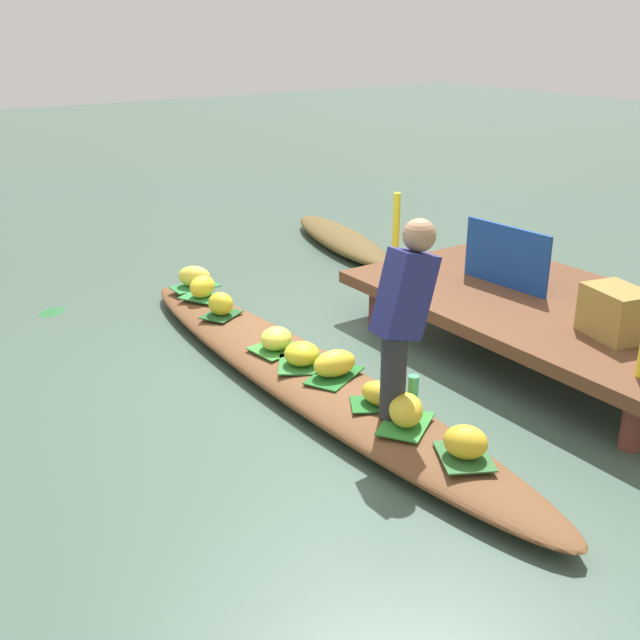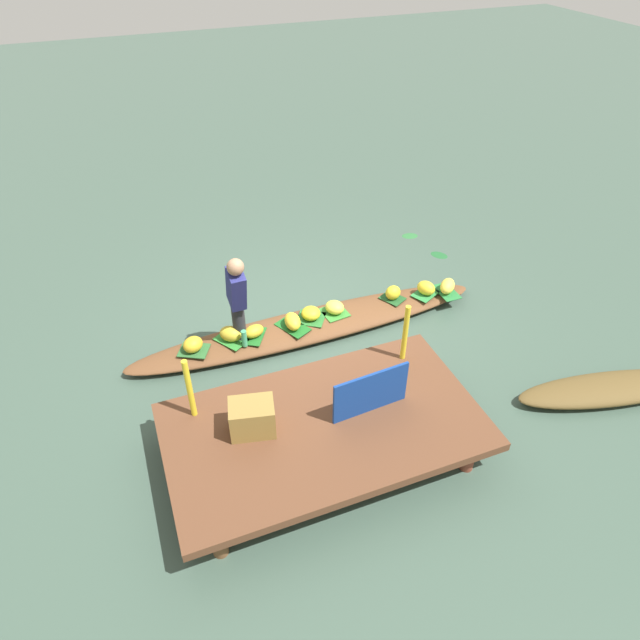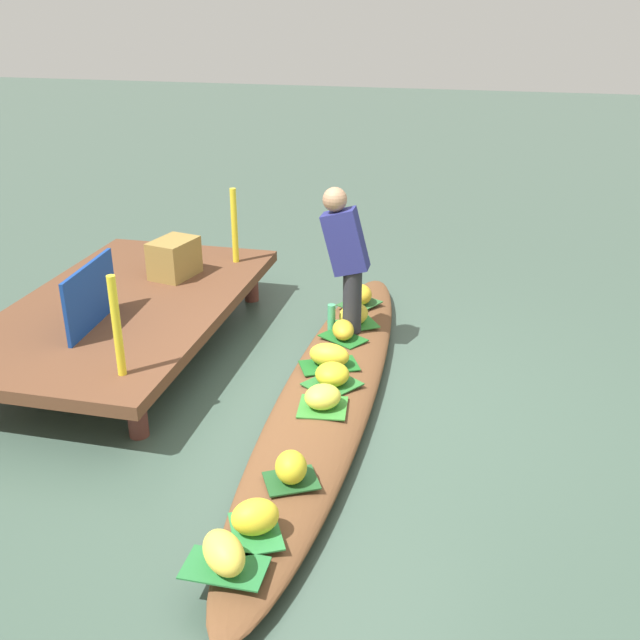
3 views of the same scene
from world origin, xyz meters
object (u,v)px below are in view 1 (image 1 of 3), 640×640
banana_bunch_3 (202,287)px  banana_bunch_7 (194,277)px  banana_bunch_0 (380,394)px  banana_bunch_8 (335,363)px  banana_bunch_6 (302,354)px  water_bottle (413,393)px  banana_bunch_2 (276,338)px  market_banner (506,256)px  banana_bunch_1 (221,304)px  vendor_boat (307,377)px  banana_bunch_5 (406,410)px  produce_crate (616,313)px  banana_bunch_4 (466,442)px  vendor_person (404,310)px  moored_boat (341,239)px

banana_bunch_3 → banana_bunch_7: (-0.30, 0.07, 0.00)m
banana_bunch_0 → banana_bunch_8: banana_bunch_8 is taller
banana_bunch_6 → water_bottle: bearing=12.7°
banana_bunch_0 → banana_bunch_2: (-1.14, -0.09, 0.01)m
banana_bunch_3 → market_banner: size_ratio=0.31×
banana_bunch_1 → market_banner: (1.30, 1.98, 0.40)m
vendor_boat → banana_bunch_1: size_ratio=21.76×
banana_bunch_3 → water_bottle: water_bottle is taller
banana_bunch_2 → banana_bunch_8: 0.63m
banana_bunch_5 → produce_crate: (0.18, 1.73, 0.32)m
banana_bunch_0 → banana_bunch_6: 0.80m
banana_bunch_4 → water_bottle: water_bottle is taller
banana_bunch_4 → vendor_person: (-0.60, 0.02, 0.61)m
banana_bunch_1 → banana_bunch_4: bearing=1.9°
banana_bunch_3 → banana_bunch_7: bearing=167.3°
vendor_boat → banana_bunch_4: size_ratio=19.10×
banana_bunch_1 → banana_bunch_5: bearing=1.5°
banana_bunch_2 → banana_bunch_4: bearing=2.6°
vendor_person → produce_crate: (0.31, 1.68, -0.29)m
market_banner → banana_bunch_4: bearing=-55.6°
banana_bunch_1 → banana_bunch_7: bearing=170.1°
banana_bunch_2 → produce_crate: produce_crate is taller
banana_bunch_5 → vendor_person: size_ratio=0.23×
water_bottle → banana_bunch_6: bearing=-167.3°
banana_bunch_6 → banana_bunch_4: bearing=2.9°
banana_bunch_3 → banana_bunch_6: (1.70, -0.05, -0.01)m
banana_bunch_2 → banana_bunch_3: bearing=177.5°
moored_boat → banana_bunch_3: size_ratio=8.69×
banana_bunch_2 → banana_bunch_3: banana_bunch_3 is taller
water_bottle → market_banner: market_banner is taller
moored_boat → banana_bunch_6: banana_bunch_6 is taller
banana_bunch_3 → water_bottle: size_ratio=1.13×
banana_bunch_7 → banana_bunch_1: bearing=-9.9°
banana_bunch_2 → banana_bunch_7: 1.66m
banana_bunch_1 → market_banner: 2.40m
banana_bunch_2 → vendor_person: size_ratio=0.21×
banana_bunch_2 → water_bottle: 1.32m
banana_bunch_5 → market_banner: bearing=117.8°
banana_bunch_3 → banana_bunch_4: bearing=0.5°
banana_bunch_3 → produce_crate: produce_crate is taller
banana_bunch_7 → produce_crate: bearing=26.9°
banana_bunch_4 → banana_bunch_8: banana_bunch_4 is taller
banana_bunch_0 → vendor_boat: bearing=-176.3°
banana_bunch_0 → banana_bunch_5: size_ratio=0.95×
vendor_person → water_bottle: bearing=94.7°
produce_crate → market_banner: bearing=171.4°
banana_bunch_7 → banana_bunch_3: bearing=-12.7°
moored_boat → water_bottle: bearing=-17.9°
banana_bunch_8 → banana_bunch_0: bearing=-0.5°
banana_bunch_8 → banana_bunch_1: bearing=-176.1°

